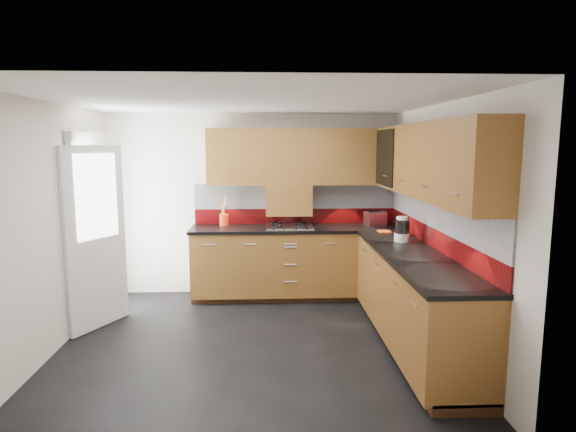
{
  "coord_description": "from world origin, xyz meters",
  "views": [
    {
      "loc": [
        0.15,
        -4.62,
        1.99
      ],
      "look_at": [
        0.39,
        0.65,
        1.21
      ],
      "focal_mm": 30.0,
      "sensor_mm": 36.0,
      "label": 1
    }
  ],
  "objects_px": {
    "toaster": "(375,219)",
    "food_processor": "(402,230)",
    "gas_hob": "(289,226)",
    "utensil_pot": "(224,218)"
  },
  "relations": [
    {
      "from": "toaster",
      "to": "food_processor",
      "type": "bearing_deg",
      "value": -86.9
    },
    {
      "from": "toaster",
      "to": "food_processor",
      "type": "xyz_separation_m",
      "value": [
        0.06,
        -1.05,
        0.03
      ]
    },
    {
      "from": "gas_hob",
      "to": "toaster",
      "type": "relative_size",
      "value": 1.98
    },
    {
      "from": "gas_hob",
      "to": "toaster",
      "type": "height_order",
      "value": "toaster"
    },
    {
      "from": "utensil_pot",
      "to": "food_processor",
      "type": "distance_m",
      "value": 2.34
    },
    {
      "from": "food_processor",
      "to": "toaster",
      "type": "bearing_deg",
      "value": 93.1
    },
    {
      "from": "toaster",
      "to": "food_processor",
      "type": "height_order",
      "value": "food_processor"
    },
    {
      "from": "utensil_pot",
      "to": "food_processor",
      "type": "height_order",
      "value": "utensil_pot"
    },
    {
      "from": "gas_hob",
      "to": "utensil_pot",
      "type": "relative_size",
      "value": 1.38
    },
    {
      "from": "utensil_pot",
      "to": "toaster",
      "type": "relative_size",
      "value": 1.43
    }
  ]
}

